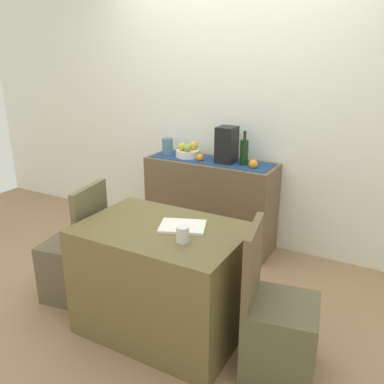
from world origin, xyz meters
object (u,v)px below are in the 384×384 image
coffee_maker (227,145)px  chair_by_corner (277,331)px  sideboard_console (210,203)px  coffee_cup (183,234)px  fruit_bowl (188,153)px  wine_bottle (244,152)px  open_book (183,226)px  ceramic_vase (168,147)px  chair_near_window (76,264)px  dining_table (163,279)px

coffee_maker → chair_by_corner: 1.75m
sideboard_console → coffee_cup: (0.52, -1.40, 0.37)m
fruit_bowl → wine_bottle: 0.57m
sideboard_console → open_book: size_ratio=4.34×
ceramic_vase → chair_near_window: ceramic_vase is taller
open_book → chair_by_corner: size_ratio=0.31×
coffee_maker → chair_near_window: bearing=-116.1°
ceramic_vase → sideboard_console: bearing=0.0°
wine_bottle → dining_table: size_ratio=0.29×
coffee_maker → ceramic_vase: coffee_maker is taller
fruit_bowl → ceramic_vase: bearing=180.0°
wine_bottle → dining_table: (-0.02, -1.29, -0.58)m
fruit_bowl → chair_near_window: bearing=-100.3°
dining_table → chair_near_window: 0.79m
ceramic_vase → chair_by_corner: size_ratio=0.18×
wine_bottle → chair_by_corner: wine_bottle is taller
fruit_bowl → open_book: size_ratio=0.81×
open_book → chair_by_corner: (0.66, -0.06, -0.48)m
fruit_bowl → coffee_maker: 0.42m
open_book → coffee_cup: bearing=-81.0°
sideboard_console → coffee_cup: size_ratio=12.82×
coffee_cup → chair_by_corner: chair_by_corner is taller
fruit_bowl → wine_bottle: (0.56, 0.00, 0.08)m
wine_bottle → chair_by_corner: 1.65m
coffee_maker → open_book: coffee_maker is taller
coffee_cup → chair_by_corner: size_ratio=0.11×
coffee_maker → ceramic_vase: bearing=180.0°
sideboard_console → chair_by_corner: bearing=-50.2°
sideboard_console → coffee_maker: bearing=0.0°
coffee_maker → chair_near_window: size_ratio=0.36×
ceramic_vase → open_book: 1.53m
fruit_bowl → coffee_maker: (0.40, 0.00, 0.12)m
ceramic_vase → dining_table: ceramic_vase is taller
open_book → sideboard_console: bearing=87.3°
coffee_cup → chair_near_window: (-1.00, 0.11, -0.52)m
coffee_maker → chair_by_corner: size_ratio=0.36×
open_book → chair_near_window: (-0.90, -0.06, -0.48)m
coffee_maker → dining_table: size_ratio=0.32×
sideboard_console → fruit_bowl: (-0.24, 0.00, 0.46)m
sideboard_console → fruit_bowl: fruit_bowl is taller
coffee_cup → chair_near_window: bearing=173.6°
fruit_bowl → coffee_maker: bearing=0.0°
coffee_maker → coffee_cup: 1.46m
sideboard_console → wine_bottle: size_ratio=4.01×
chair_near_window → fruit_bowl: bearing=79.7°
fruit_bowl → ceramic_vase: (-0.22, 0.00, 0.04)m
ceramic_vase → coffee_cup: size_ratio=1.71×
sideboard_console → dining_table: 1.33m
coffee_maker → dining_table: bearing=-83.5°
open_book → coffee_cup: (0.10, -0.17, 0.04)m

